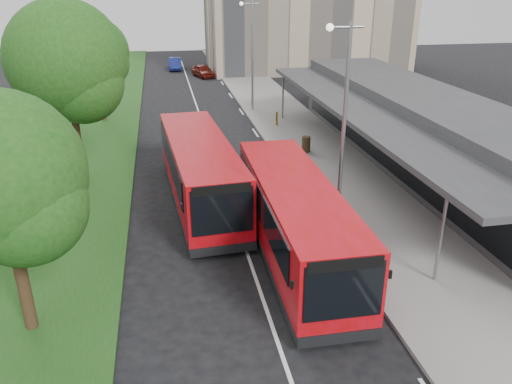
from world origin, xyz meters
The scene contains 17 objects.
ground centered at (0.00, 0.00, 0.00)m, with size 120.00×120.00×0.00m, color black.
pavement centered at (6.00, 20.00, 0.07)m, with size 5.00×80.00×0.15m, color gray.
grass_verge centered at (-7.00, 20.00, 0.05)m, with size 5.00×80.00×0.10m, color #184315.
lane_centre_line centered at (0.00, 15.00, 0.01)m, with size 0.12×70.00×0.01m, color silver.
kerb_dashes centered at (3.30, 19.00, 0.01)m, with size 0.12×56.00×0.01m.
station_building centered at (10.86, 8.00, 2.04)m, with size 7.70×26.00×4.00m.
tree_near centered at (-7.01, -2.95, 4.60)m, with size 4.46×4.46×7.13m.
tree_mid centered at (-7.01, 9.05, 5.73)m, with size 5.52×5.52×8.87m.
tree_far centered at (-7.01, 21.05, 4.67)m, with size 4.52×4.52×7.24m.
lamp_post_near centered at (4.12, 2.00, 4.72)m, with size 1.44×0.28×8.00m.
lamp_post_far centered at (4.12, 22.00, 4.72)m, with size 1.44×0.28×8.00m.
bus_main centered at (1.68, -0.38, 1.51)m, with size 2.83×10.44×2.94m.
bus_second centered at (-1.29, 5.17, 1.54)m, with size 3.42×10.76×3.00m.
litter_bin centered at (5.41, 11.06, 0.61)m, with size 0.51×0.51×0.91m, color #3A2A18.
bollard centered at (5.03, 17.15, 0.62)m, with size 0.15×0.15×0.94m, color #EBAE0C.
car_near centered at (1.74, 37.77, 0.65)m, with size 1.53×3.79×1.29m, color #54120C.
car_far centered at (-0.98, 43.10, 0.66)m, with size 1.40×4.01×1.32m, color navy.
Camera 1 is at (-2.73, -16.03, 9.52)m, focal length 35.00 mm.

